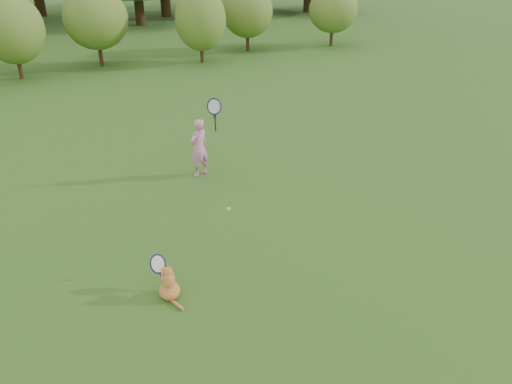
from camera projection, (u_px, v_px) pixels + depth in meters
ground at (272, 259)px, 7.31m from camera, size 100.00×100.00×0.00m
shrub_row at (67, 32)px, 16.67m from camera, size 28.00×3.00×2.80m
child at (200, 146)px, 9.63m from camera, size 0.68×0.45×1.73m
cat at (168, 281)px, 6.44m from camera, size 0.39×0.69×0.62m
tennis_ball at (228, 209)px, 6.73m from camera, size 0.06×0.06×0.06m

